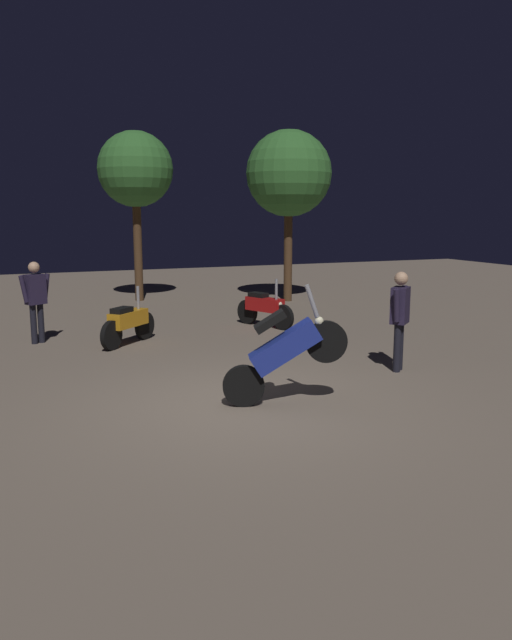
{
  "coord_description": "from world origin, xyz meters",
  "views": [
    {
      "loc": [
        -2.91,
        -7.43,
        2.56
      ],
      "look_at": [
        0.49,
        0.76,
        1.0
      ],
      "focal_mm": 34.56,
      "sensor_mm": 36.0,
      "label": 1
    }
  ],
  "objects": [
    {
      "name": "motorcycle_red_parked_left",
      "position": [
        2.52,
        5.13,
        0.44
      ],
      "size": [
        0.75,
        1.56,
        1.11
      ],
      "rotation": [
        0.0,
        0.0,
        5.12
      ],
      "color": "black",
      "rests_on": "ground_plane"
    },
    {
      "name": "tree_left_bg",
      "position": [
        0.79,
        10.39,
        3.71
      ],
      "size": [
        2.13,
        2.13,
        4.82
      ],
      "color": "#4C331E",
      "rests_on": "ground_plane"
    },
    {
      "name": "motorcycle_blue_foreground",
      "position": [
        0.49,
        -0.24,
        0.74
      ],
      "size": [
        1.61,
        0.61,
        1.63
      ],
      "rotation": [
        0.0,
        0.0,
        -0.32
      ],
      "color": "black",
      "rests_on": "ground_plane"
    },
    {
      "name": "motorcycle_orange_parked_right",
      "position": [
        -0.69,
        4.41,
        0.44
      ],
      "size": [
        1.27,
        1.22,
        1.11
      ],
      "rotation": [
        0.0,
        0.0,
        0.76
      ],
      "color": "black",
      "rests_on": "ground_plane"
    },
    {
      "name": "person_bystander_far",
      "position": [
        2.98,
        0.7,
        0.96
      ],
      "size": [
        0.56,
        0.5,
        1.62
      ],
      "rotation": [
        0.0,
        0.0,
        5.43
      ],
      "color": "black",
      "rests_on": "ground_plane"
    },
    {
      "name": "tree_center_bg",
      "position": [
        4.77,
        8.64,
        3.6
      ],
      "size": [
        2.42,
        2.42,
        4.84
      ],
      "color": "#4C331E",
      "rests_on": "ground_plane"
    },
    {
      "name": "person_rider_beside",
      "position": [
        -2.32,
        5.22,
        0.96
      ],
      "size": [
        0.63,
        0.39,
        1.61
      ],
      "rotation": [
        0.0,
        0.0,
        2.06
      ],
      "color": "black",
      "rests_on": "ground_plane"
    },
    {
      "name": "ground_plane",
      "position": [
        0.0,
        0.0,
        0.0
      ],
      "size": [
        40.0,
        40.0,
        0.0
      ],
      "primitive_type": "plane",
      "color": "#756656"
    }
  ]
}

